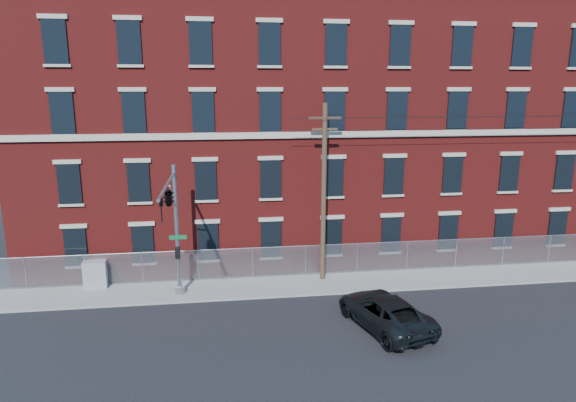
% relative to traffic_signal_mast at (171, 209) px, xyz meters
% --- Properties ---
extents(ground, '(140.00, 140.00, 0.00)m').
position_rel_traffic_signal_mast_xyz_m(ground, '(6.00, -2.18, -5.39)').
color(ground, black).
rests_on(ground, ground).
extents(sidewalk, '(65.00, 3.00, 0.12)m').
position_rel_traffic_signal_mast_xyz_m(sidewalk, '(18.00, 2.82, -5.33)').
color(sidewalk, gray).
rests_on(sidewalk, ground).
extents(mill_building, '(55.30, 14.32, 16.30)m').
position_rel_traffic_signal_mast_xyz_m(mill_building, '(18.00, 11.75, 2.76)').
color(mill_building, maroon).
rests_on(mill_building, ground).
extents(chain_link_fence, '(59.06, 0.06, 1.85)m').
position_rel_traffic_signal_mast_xyz_m(chain_link_fence, '(18.00, 4.12, -4.33)').
color(chain_link_fence, '#A5A8AD').
rests_on(chain_link_fence, ground).
extents(traffic_signal_mast, '(0.90, 6.75, 7.00)m').
position_rel_traffic_signal_mast_xyz_m(traffic_signal_mast, '(0.00, 0.00, 0.00)').
color(traffic_signal_mast, '#9EA0A5').
rests_on(traffic_signal_mast, ground).
extents(utility_pole_near, '(1.80, 0.28, 10.00)m').
position_rel_traffic_signal_mast_xyz_m(utility_pole_near, '(8.00, 3.42, -0.05)').
color(utility_pole_near, '#473523').
rests_on(utility_pole_near, ground).
extents(pickup_truck, '(3.93, 5.94, 1.52)m').
position_rel_traffic_signal_mast_xyz_m(pickup_truck, '(9.73, -2.52, -4.63)').
color(pickup_truck, black).
rests_on(pickup_truck, ground).
extents(utility_cabinet, '(1.25, 0.68, 1.52)m').
position_rel_traffic_signal_mast_xyz_m(utility_cabinet, '(-4.67, 3.82, -4.51)').
color(utility_cabinet, gray).
rests_on(utility_cabinet, sidewalk).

